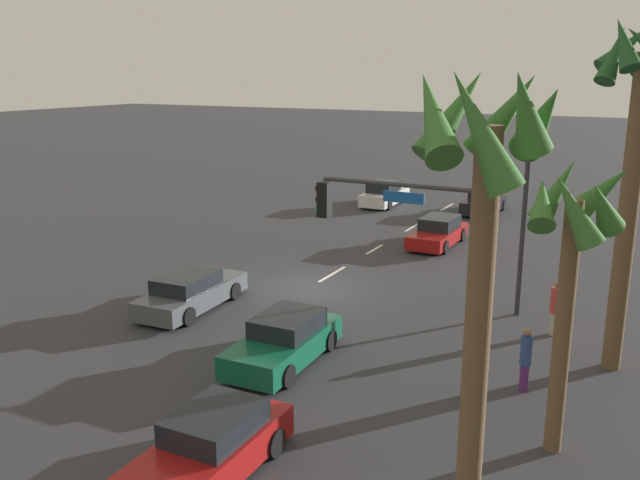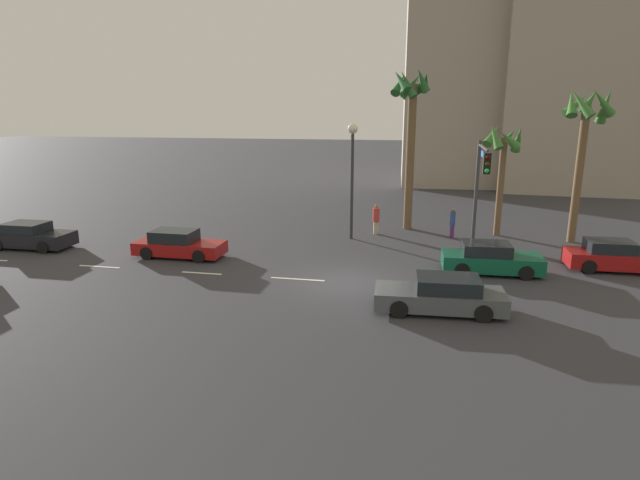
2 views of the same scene
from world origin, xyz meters
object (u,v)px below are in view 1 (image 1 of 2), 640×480
object	(u,v)px
car_0	(191,292)
pedestrian_0	(556,307)
car_5	(438,232)
palm_tree_2	(572,236)
car_2	(484,202)
pedestrian_1	(526,357)
palm_tree_1	(638,119)
car_3	(384,194)
streetlamp	(526,186)
traffic_signal	(413,246)
car_4	(210,448)
palm_tree_0	(483,196)
car_1	(284,341)

from	to	relation	value
car_0	pedestrian_0	bearing A→B (deg)	106.28
car_5	palm_tree_2	xyz separation A→B (m)	(16.30, 7.91, 4.27)
car_0	pedestrian_0	distance (m)	12.27
car_2	pedestrian_1	world-z (taller)	pedestrian_1
pedestrian_0	palm_tree_1	world-z (taller)	palm_tree_1
palm_tree_2	car_3	bearing A→B (deg)	-150.11
car_2	streetlamp	bearing A→B (deg)	17.96
traffic_signal	palm_tree_2	xyz separation A→B (m)	(1.58, 3.97, 1.07)
car_4	traffic_signal	distance (m)	7.05
car_5	palm_tree_2	world-z (taller)	palm_tree_2
car_2	pedestrian_1	size ratio (longest dim) A/B	2.51
car_4	palm_tree_0	xyz separation A→B (m)	(-0.42, 5.21, 5.64)
car_0	palm_tree_1	xyz separation A→B (m)	(-1.70, 13.59, 6.36)
pedestrian_0	traffic_signal	bearing A→B (deg)	-28.18
pedestrian_1	palm_tree_2	xyz separation A→B (m)	(2.61, 1.15, 3.96)
car_4	palm_tree_1	world-z (taller)	palm_tree_1
car_2	car_1	bearing A→B (deg)	0.47
car_4	car_5	world-z (taller)	car_4
pedestrian_0	pedestrian_1	distance (m)	4.40
streetlamp	car_4	bearing A→B (deg)	-16.10
car_0	pedestrian_1	xyz separation A→B (m)	(0.96, 11.68, 0.32)
car_3	palm_tree_2	world-z (taller)	palm_tree_2
car_3	pedestrian_1	size ratio (longest dim) A/B	2.58
traffic_signal	palm_tree_1	bearing A→B (deg)	128.10
car_1	palm_tree_1	xyz separation A→B (m)	(-4.01, 8.41, 6.33)
traffic_signal	car_1	bearing A→B (deg)	-85.25
car_2	palm_tree_0	distance (m)	30.10
car_3	palm_tree_2	distance (m)	28.34
car_3	palm_tree_0	distance (m)	31.57
streetlamp	traffic_signal	bearing A→B (deg)	-12.42
streetlamp	palm_tree_2	bearing A→B (deg)	16.69
car_1	car_4	xyz separation A→B (m)	(5.60, 1.52, 0.00)
car_3	palm_tree_2	size ratio (longest dim) A/B	0.69
car_0	car_4	world-z (taller)	car_4
car_5	palm_tree_2	distance (m)	18.61
traffic_signal	car_5	bearing A→B (deg)	-165.02
car_3	traffic_signal	size ratio (longest dim) A/B	0.80
streetlamp	pedestrian_0	size ratio (longest dim) A/B	3.63
pedestrian_0	palm_tree_1	xyz separation A→B (m)	(1.74, 1.81, 6.05)
car_0	car_3	distance (m)	20.75
car_0	pedestrian_1	bearing A→B (deg)	85.29
car_0	traffic_signal	distance (m)	9.64
car_3	car_2	bearing A→B (deg)	95.03
car_5	car_1	bearing A→B (deg)	0.97
streetlamp	palm_tree_2	size ratio (longest dim) A/B	0.99
car_5	pedestrian_1	distance (m)	15.27
car_3	pedestrian_0	world-z (taller)	pedestrian_0
pedestrian_0	palm_tree_0	distance (m)	12.17
palm_tree_0	palm_tree_1	size ratio (longest dim) A/B	0.87
car_4	car_1	bearing A→B (deg)	-164.82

